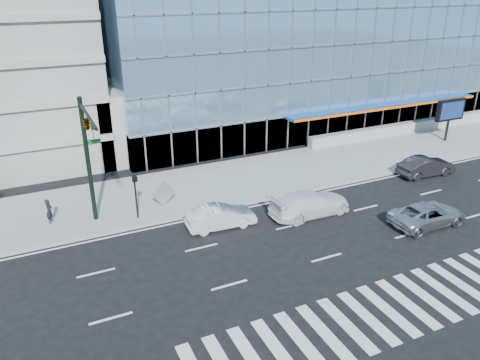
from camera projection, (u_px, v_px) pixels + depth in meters
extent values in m
plane|color=black|center=(290.00, 226.00, 29.62)|extent=(160.00, 160.00, 0.00)
cube|color=gray|center=(237.00, 180.00, 36.23)|extent=(120.00, 8.00, 0.15)
cube|color=#7FAED5|center=(281.00, 44.00, 53.70)|extent=(42.00, 26.00, 15.00)
cube|color=gray|center=(127.00, 120.00, 41.02)|extent=(6.00, 8.00, 6.00)
cube|color=gray|center=(432.00, 123.00, 48.37)|extent=(30.00, 0.80, 1.00)
cylinder|color=black|center=(88.00, 161.00, 28.65)|extent=(0.28, 0.28, 8.00)
cylinder|color=black|center=(87.00, 115.00, 24.90)|extent=(0.18, 5.60, 0.18)
imported|color=black|center=(93.00, 133.00, 23.97)|extent=(0.18, 0.22, 1.10)
imported|color=black|center=(87.00, 122.00, 25.80)|extent=(0.48, 2.24, 0.90)
cube|color=#0C591E|center=(93.00, 141.00, 28.35)|extent=(0.90, 0.05, 0.25)
cylinder|color=black|center=(136.00, 197.00, 29.79)|extent=(0.12, 0.12, 3.00)
cube|color=black|center=(135.00, 179.00, 29.15)|extent=(0.30, 0.25, 0.35)
cylinder|color=black|center=(447.00, 130.00, 44.40)|extent=(0.24, 0.24, 2.00)
cube|color=black|center=(450.00, 110.00, 43.61)|extent=(3.20, 0.40, 2.00)
cube|color=#0C193F|center=(452.00, 110.00, 43.43)|extent=(2.80, 0.02, 1.60)
imported|color=silver|center=(428.00, 214.00, 29.57)|extent=(5.16, 2.39, 1.43)
imported|color=white|center=(310.00, 203.00, 30.80)|extent=(5.66, 2.36, 1.63)
imported|color=silver|center=(221.00, 217.00, 29.26)|extent=(4.49, 1.78, 1.45)
imported|color=black|center=(426.00, 166.00, 36.95)|extent=(4.78, 1.89, 1.55)
imported|color=black|center=(49.00, 211.00, 29.50)|extent=(0.57, 0.68, 1.60)
cube|color=gray|center=(164.00, 193.00, 31.66)|extent=(1.81, 0.36, 1.82)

